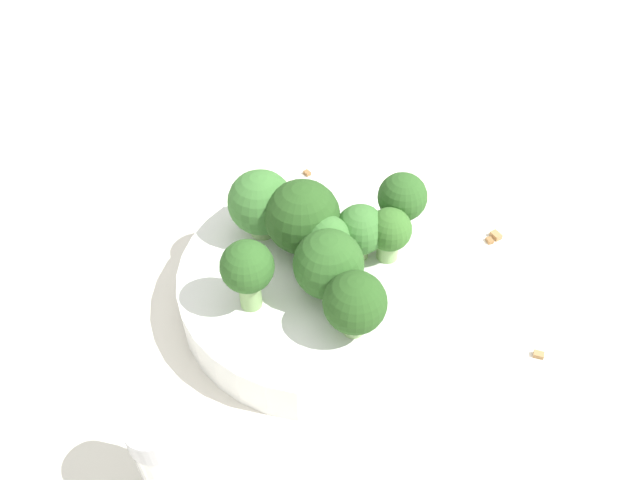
% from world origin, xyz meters
% --- Properties ---
extents(ground_plane, '(3.00, 3.00, 0.00)m').
position_xyz_m(ground_plane, '(0.00, 0.00, 0.00)').
color(ground_plane, silver).
extents(bowl, '(0.21, 0.21, 0.03)m').
position_xyz_m(bowl, '(0.00, 0.00, 0.02)').
color(bowl, white).
rests_on(bowl, ground_plane).
extents(broccoli_floret_0, '(0.03, 0.03, 0.05)m').
position_xyz_m(broccoli_floret_0, '(0.00, -0.01, 0.06)').
color(broccoli_floret_0, '#8EB770').
rests_on(broccoli_floret_0, bowl).
extents(broccoli_floret_1, '(0.04, 0.04, 0.05)m').
position_xyz_m(broccoli_floret_1, '(0.01, -0.03, 0.06)').
color(broccoli_floret_1, '#7A9E5B').
rests_on(broccoli_floret_1, bowl).
extents(broccoli_floret_2, '(0.04, 0.04, 0.06)m').
position_xyz_m(broccoli_floret_2, '(-0.02, 0.05, 0.07)').
color(broccoli_floret_2, '#84AD66').
rests_on(broccoli_floret_2, bowl).
extents(broccoli_floret_3, '(0.04, 0.04, 0.05)m').
position_xyz_m(broccoli_floret_3, '(-0.06, -0.01, 0.06)').
color(broccoli_floret_3, '#8EB770').
rests_on(broccoli_floret_3, bowl).
extents(broccoli_floret_4, '(0.05, 0.05, 0.05)m').
position_xyz_m(broccoli_floret_4, '(-0.02, -0.00, 0.06)').
color(broccoli_floret_4, '#8EB770').
rests_on(broccoli_floret_4, bowl).
extents(broccoli_floret_5, '(0.05, 0.05, 0.06)m').
position_xyz_m(broccoli_floret_5, '(0.05, 0.03, 0.06)').
color(broccoli_floret_5, '#8EB770').
rests_on(broccoli_floret_5, bowl).
extents(broccoli_floret_6, '(0.04, 0.04, 0.06)m').
position_xyz_m(broccoli_floret_6, '(0.02, -0.07, 0.07)').
color(broccoli_floret_6, '#7A9E5B').
rests_on(broccoli_floret_6, bowl).
extents(broccoli_floret_7, '(0.06, 0.06, 0.06)m').
position_xyz_m(broccoli_floret_7, '(0.02, 0.01, 0.07)').
color(broccoli_floret_7, '#84AD66').
rests_on(broccoli_floret_7, bowl).
extents(broccoli_floret_8, '(0.03, 0.03, 0.04)m').
position_xyz_m(broccoli_floret_8, '(0.00, -0.05, 0.06)').
color(broccoli_floret_8, '#8EB770').
rests_on(broccoli_floret_8, bowl).
extents(pepper_shaker, '(0.03, 0.03, 0.07)m').
position_xyz_m(pepper_shaker, '(-0.12, 0.12, 0.04)').
color(pepper_shaker, silver).
rests_on(pepper_shaker, ground_plane).
extents(almond_crumb_0, '(0.01, 0.01, 0.01)m').
position_xyz_m(almond_crumb_0, '(0.03, -0.16, 0.00)').
color(almond_crumb_0, '#AD7F4C').
rests_on(almond_crumb_0, ground_plane).
extents(almond_crumb_1, '(0.01, 0.01, 0.01)m').
position_xyz_m(almond_crumb_1, '(-0.09, -0.14, 0.00)').
color(almond_crumb_1, '#AD7F4C').
rests_on(almond_crumb_1, ground_plane).
extents(almond_crumb_2, '(0.01, 0.01, 0.01)m').
position_xyz_m(almond_crumb_2, '(0.15, -0.03, 0.00)').
color(almond_crumb_2, olive).
rests_on(almond_crumb_2, ground_plane).
extents(almond_crumb_3, '(0.01, 0.00, 0.01)m').
position_xyz_m(almond_crumb_3, '(0.02, -0.15, 0.00)').
color(almond_crumb_3, olive).
rests_on(almond_crumb_3, ground_plane).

